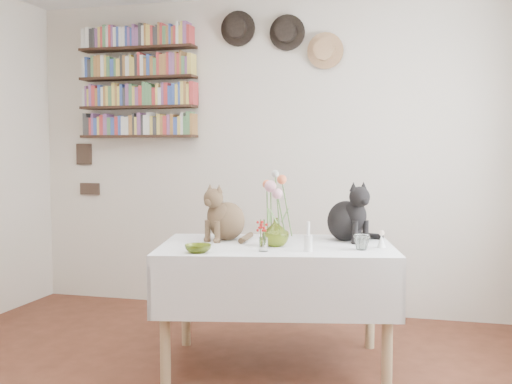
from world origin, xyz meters
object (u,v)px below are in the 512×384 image
(dining_table, at_px, (277,274))
(flower_vase, at_px, (276,232))
(black_cat, at_px, (346,210))
(bookshelf_unit, at_px, (138,83))
(tabby_cat, at_px, (227,211))

(dining_table, relative_size, flower_vase, 9.24)
(dining_table, relative_size, black_cat, 4.05)
(flower_vase, height_order, bookshelf_unit, bookshelf_unit)
(black_cat, distance_m, bookshelf_unit, 2.27)
(tabby_cat, relative_size, flower_vase, 2.19)
(tabby_cat, height_order, flower_vase, tabby_cat)
(tabby_cat, bearing_deg, bookshelf_unit, 156.75)
(tabby_cat, bearing_deg, black_cat, 33.99)
(black_cat, bearing_deg, tabby_cat, 149.51)
(black_cat, height_order, flower_vase, black_cat)
(dining_table, distance_m, flower_vase, 0.27)
(dining_table, distance_m, tabby_cat, 0.51)
(flower_vase, bearing_deg, bookshelf_unit, 138.98)
(tabby_cat, relative_size, black_cat, 0.96)
(flower_vase, xyz_separation_m, bookshelf_unit, (-1.48, 1.29, 1.03))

